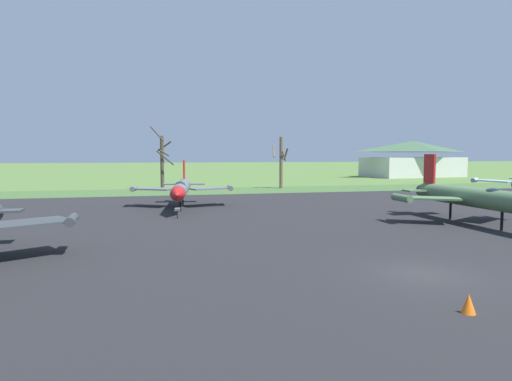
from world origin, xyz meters
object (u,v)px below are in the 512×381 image
object	(u,v)px
info_placard_rear_center	(177,212)
traffic_cone	(469,304)
jet_fighter_rear_center	(181,188)
jet_fighter_rear_left	(475,197)
visitor_building	(413,159)

from	to	relation	value
info_placard_rear_center	traffic_cone	world-z (taller)	info_placard_rear_center
jet_fighter_rear_center	jet_fighter_rear_left	xyz separation A→B (m)	(20.33, -15.67, 0.12)
info_placard_rear_center	visitor_building	bearing A→B (deg)	44.63
jet_fighter_rear_left	info_placard_rear_center	bearing A→B (deg)	157.66
jet_fighter_rear_center	info_placard_rear_center	size ratio (longest dim) A/B	15.43
visitor_building	traffic_cone	world-z (taller)	visitor_building
jet_fighter_rear_center	jet_fighter_rear_left	world-z (taller)	jet_fighter_rear_left
jet_fighter_rear_center	info_placard_rear_center	bearing A→B (deg)	-97.28
jet_fighter_rear_center	traffic_cone	xyz separation A→B (m)	(6.82, -31.66, -1.64)
visitor_building	traffic_cone	distance (m)	99.22
jet_fighter_rear_left	visitor_building	xyz separation A→B (m)	(38.97, 68.13, 2.12)
jet_fighter_rear_center	traffic_cone	bearing A→B (deg)	-77.84
visitor_building	traffic_cone	size ratio (longest dim) A/B	35.05
jet_fighter_rear_left	visitor_building	world-z (taller)	visitor_building
jet_fighter_rear_left	traffic_cone	bearing A→B (deg)	-130.20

